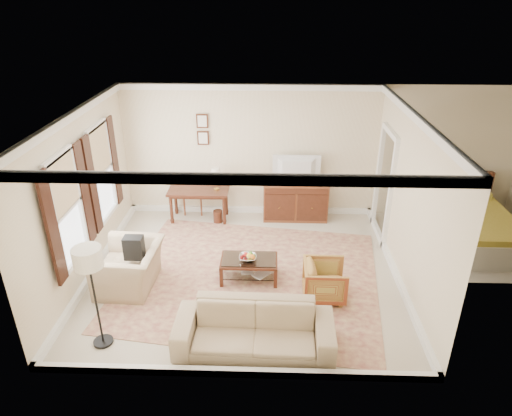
# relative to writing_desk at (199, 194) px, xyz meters

# --- Properties ---
(room_shell) EXTENTS (5.51, 5.01, 2.91)m
(room_shell) POSITION_rel_writing_desk_xyz_m (1.11, -2.07, 1.87)
(room_shell) COLOR beige
(room_shell) RESTS_ON ground
(annex_bedroom) EXTENTS (3.00, 2.70, 2.90)m
(annex_bedroom) POSITION_rel_writing_desk_xyz_m (5.60, -0.92, -0.26)
(annex_bedroom) COLOR beige
(annex_bedroom) RESTS_ON ground
(window_front) EXTENTS (0.12, 1.56, 1.80)m
(window_front) POSITION_rel_writing_desk_xyz_m (-1.59, -2.77, 0.95)
(window_front) COLOR #CCB284
(window_front) RESTS_ON room_shell
(window_rear) EXTENTS (0.12, 1.56, 1.80)m
(window_rear) POSITION_rel_writing_desk_xyz_m (-1.59, -1.17, 0.95)
(window_rear) COLOR #CCB284
(window_rear) RESTS_ON room_shell
(doorway) EXTENTS (0.10, 1.12, 2.25)m
(doorway) POSITION_rel_writing_desk_xyz_m (3.82, -0.57, 0.47)
(doorway) COLOR white
(doorway) RESTS_ON room_shell
(rug) EXTENTS (4.90, 4.36, 0.01)m
(rug) POSITION_rel_writing_desk_xyz_m (1.22, -2.25, -0.60)
(rug) COLOR maroon
(rug) RESTS_ON room_shell
(writing_desk) EXTENTS (1.30, 0.65, 0.71)m
(writing_desk) POSITION_rel_writing_desk_xyz_m (0.00, 0.00, 0.00)
(writing_desk) COLOR #472114
(writing_desk) RESTS_ON room_shell
(desk_chair) EXTENTS (0.54, 0.54, 1.05)m
(desk_chair) POSITION_rel_writing_desk_xyz_m (-0.18, 0.35, -0.08)
(desk_chair) COLOR brown
(desk_chair) RESTS_ON room_shell
(desk_lamp) EXTENTS (0.32, 0.32, 0.50)m
(desk_lamp) POSITION_rel_writing_desk_xyz_m (0.39, 0.00, 0.36)
(desk_lamp) COLOR silver
(desk_lamp) RESTS_ON writing_desk
(framed_prints) EXTENTS (0.25, 0.04, 0.68)m
(framed_prints) POSITION_rel_writing_desk_xyz_m (0.10, 0.40, 1.34)
(framed_prints) COLOR #472114
(framed_prints) RESTS_ON room_shell
(sideboard) EXTENTS (1.40, 0.54, 0.86)m
(sideboard) POSITION_rel_writing_desk_xyz_m (2.12, 0.13, -0.17)
(sideboard) COLOR brown
(sideboard) RESTS_ON room_shell
(tv) EXTENTS (0.98, 0.56, 0.13)m
(tv) POSITION_rel_writing_desk_xyz_m (2.12, 0.11, 0.75)
(tv) COLOR black
(tv) RESTS_ON sideboard
(coffee_table) EXTENTS (0.99, 0.58, 0.42)m
(coffee_table) POSITION_rel_writing_desk_xyz_m (1.21, -2.29, -0.28)
(coffee_table) COLOR #472114
(coffee_table) RESTS_ON room_shell
(fruit_bowl) EXTENTS (0.42, 0.42, 0.10)m
(fruit_bowl) POSITION_rel_writing_desk_xyz_m (1.19, -2.32, -0.13)
(fruit_bowl) COLOR silver
(fruit_bowl) RESTS_ON coffee_table
(book_a) EXTENTS (0.28, 0.06, 0.38)m
(book_a) POSITION_rel_writing_desk_xyz_m (1.08, -2.24, -0.44)
(book_a) COLOR brown
(book_a) RESTS_ON coffee_table
(book_b) EXTENTS (0.23, 0.21, 0.38)m
(book_b) POSITION_rel_writing_desk_xyz_m (1.35, -2.31, -0.44)
(book_b) COLOR brown
(book_b) RESTS_ON coffee_table
(striped_armchair) EXTENTS (0.65, 0.69, 0.70)m
(striped_armchair) POSITION_rel_writing_desk_xyz_m (2.48, -2.76, -0.25)
(striped_armchair) COLOR brown
(striped_armchair) RESTS_ON room_shell
(club_armchair) EXTENTS (0.81, 1.19, 1.01)m
(club_armchair) POSITION_rel_writing_desk_xyz_m (-0.82, -2.56, -0.10)
(club_armchair) COLOR tan
(club_armchair) RESTS_ON room_shell
(backpack) EXTENTS (0.28, 0.36, 0.40)m
(backpack) POSITION_rel_writing_desk_xyz_m (-0.72, -2.50, 0.15)
(backpack) COLOR black
(backpack) RESTS_ON club_armchair
(sofa) EXTENTS (2.26, 0.71, 0.88)m
(sofa) POSITION_rel_writing_desk_xyz_m (1.36, -3.99, -0.16)
(sofa) COLOR tan
(sofa) RESTS_ON room_shell
(floor_lamp) EXTENTS (0.39, 0.39, 1.60)m
(floor_lamp) POSITION_rel_writing_desk_xyz_m (-0.84, -3.98, 0.74)
(floor_lamp) COLOR black
(floor_lamp) RESTS_ON room_shell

